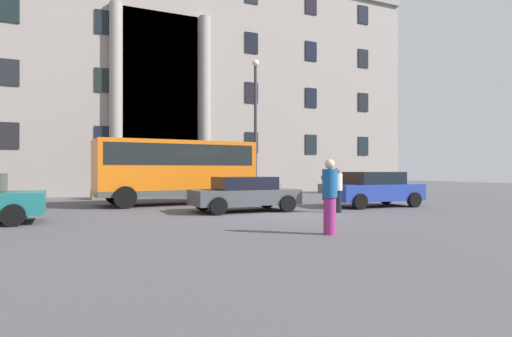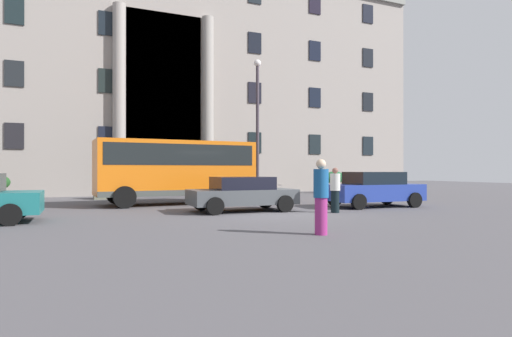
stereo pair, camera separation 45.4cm
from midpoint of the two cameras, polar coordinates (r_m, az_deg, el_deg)
The scene contains 13 objects.
ground_plane at distance 15.27m, azimuth 2.62°, elevation -6.23°, with size 80.00×64.00×0.12m, color #524F53.
office_building_facade at distance 32.29m, azimuth -12.32°, elevation 10.83°, with size 35.71×9.63×15.42m.
orange_minibus at distance 19.49m, azimuth -11.33°, elevation 0.22°, with size 6.95×2.85×2.82m.
bus_stop_sign at distance 22.21m, azimuth -1.45°, elevation -0.28°, with size 0.44×0.08×2.42m.
hedge_planter_east at distance 25.24m, azimuth -5.16°, elevation -2.10°, with size 1.78×0.81×1.45m.
hedge_planter_entrance_right at distance 28.85m, azimuth 9.56°, elevation -1.86°, with size 1.59×0.82×1.45m.
hedge_planter_far_west at distance 23.96m, azimuth -20.02°, elevation -2.44°, with size 1.41×0.90×1.24m.
parked_sedan_second at distance 15.92m, azimuth -2.37°, elevation -3.34°, with size 3.96×2.07×1.29m.
parked_sedan_far at distance 18.57m, azimuth 14.81°, elevation -2.65°, with size 4.06×2.14×1.46m.
scooter_by_planter at distance 18.60m, azimuth 0.83°, elevation -3.55°, with size 1.89×0.59×0.89m.
pedestrian_child_trailing at distance 15.70m, azimuth 10.00°, elevation -2.85°, with size 0.36×0.36×1.63m.
pedestrian_man_crossing at distance 10.35m, azimuth 8.59°, elevation -3.69°, with size 0.36×0.36×1.81m.
lamppost_plaza_centre at distance 24.24m, azimuth -0.60°, elevation 6.86°, with size 0.40×0.40×7.78m.
Camera 1 is at (-7.31, -13.33, 1.55)m, focal length 29.94 mm.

